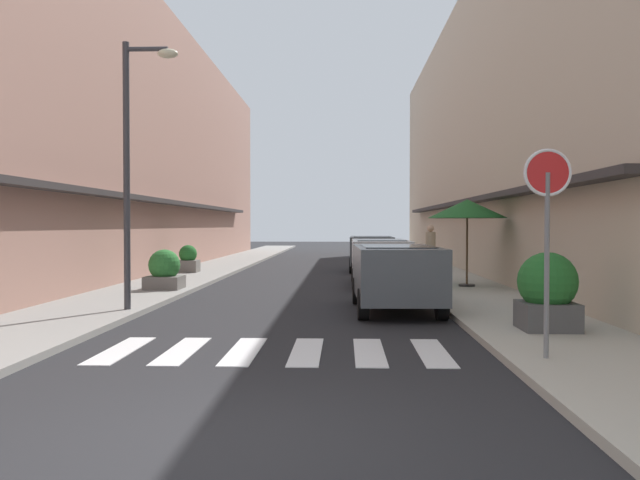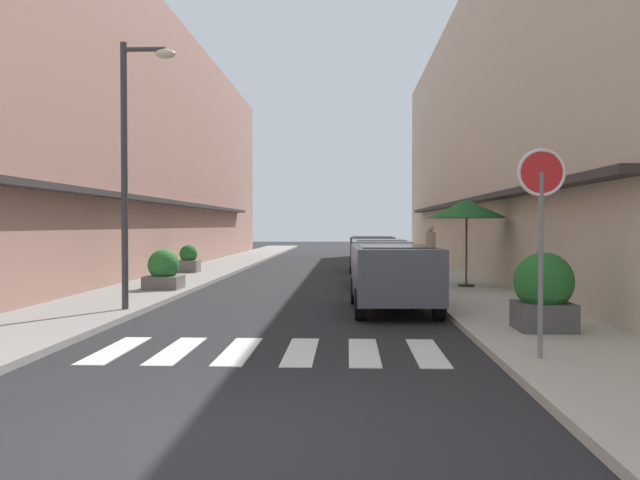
% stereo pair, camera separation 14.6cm
% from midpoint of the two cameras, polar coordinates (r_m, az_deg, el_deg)
% --- Properties ---
extents(ground_plane, '(103.37, 103.37, 0.00)m').
position_cam_midpoint_polar(ground_plane, '(24.48, -0.51, -3.20)').
color(ground_plane, '#232326').
extents(sidewalk_left, '(2.63, 65.78, 0.12)m').
position_cam_midpoint_polar(sidewalk_left, '(25.10, -10.99, -2.97)').
color(sidewalk_left, gray).
rests_on(sidewalk_left, ground_plane).
extents(sidewalk_right, '(2.63, 65.78, 0.12)m').
position_cam_midpoint_polar(sidewalk_right, '(24.69, 10.14, -3.04)').
color(sidewalk_right, '#ADA899').
rests_on(sidewalk_right, ground_plane).
extents(building_row_left, '(5.50, 44.29, 10.55)m').
position_cam_midpoint_polar(building_row_left, '(27.63, -18.20, 8.21)').
color(building_row_left, '#A87A6B').
rests_on(building_row_left, ground_plane).
extents(building_row_right, '(5.50, 44.29, 11.51)m').
position_cam_midpoint_polar(building_row_right, '(27.01, 17.93, 9.40)').
color(building_row_right, '#C6B299').
rests_on(building_row_right, ground_plane).
extents(crosswalk, '(5.20, 2.20, 0.01)m').
position_cam_midpoint_polar(crosswalk, '(10.01, -4.37, -9.72)').
color(crosswalk, silver).
rests_on(crosswalk, ground_plane).
extents(parked_car_near, '(1.89, 4.12, 1.47)m').
position_cam_midpoint_polar(parked_car_near, '(14.52, 6.38, -2.65)').
color(parked_car_near, '#4C5156').
rests_on(parked_car_near, ground_plane).
extents(parked_car_mid, '(1.83, 4.41, 1.47)m').
position_cam_midpoint_polar(parked_car_mid, '(20.74, 5.09, -1.46)').
color(parked_car_mid, silver).
rests_on(parked_car_mid, ground_plane).
extents(parked_car_far, '(1.88, 4.03, 1.47)m').
position_cam_midpoint_polar(parked_car_far, '(27.14, 4.38, -0.82)').
color(parked_car_far, '#4C5156').
rests_on(parked_car_far, ground_plane).
extents(round_street_sign, '(0.65, 0.07, 2.84)m').
position_cam_midpoint_polar(round_street_sign, '(9.26, 18.92, 3.54)').
color(round_street_sign, slate).
rests_on(round_street_sign, sidewalk_right).
extents(street_lamp, '(1.19, 0.28, 5.69)m').
position_cam_midpoint_polar(street_lamp, '(14.52, -16.24, 7.79)').
color(street_lamp, '#38383D').
rests_on(street_lamp, sidewalk_left).
extents(cafe_umbrella, '(2.32, 2.32, 2.56)m').
position_cam_midpoint_polar(cafe_umbrella, '(19.57, 12.59, 2.66)').
color(cafe_umbrella, '#262626').
rests_on(cafe_umbrella, sidewalk_right).
extents(planter_corner, '(1.02, 1.02, 1.34)m').
position_cam_midpoint_polar(planter_corner, '(11.83, 19.02, -4.28)').
color(planter_corner, '#4C4C4C').
rests_on(planter_corner, sidewalk_right).
extents(planter_midblock, '(0.99, 0.99, 1.12)m').
position_cam_midpoint_polar(planter_midblock, '(18.90, -13.73, -2.66)').
color(planter_midblock, slate).
rests_on(planter_midblock, sidewalk_left).
extents(planter_far, '(0.79, 0.79, 1.04)m').
position_cam_midpoint_polar(planter_far, '(25.45, -11.68, -1.70)').
color(planter_far, slate).
rests_on(planter_far, sidewalk_left).
extents(pedestrian_walking_near, '(0.34, 0.34, 1.81)m').
position_cam_midpoint_polar(pedestrian_walking_near, '(22.46, 9.49, -0.85)').
color(pedestrian_walking_near, '#282B33').
rests_on(pedestrian_walking_near, sidewalk_right).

